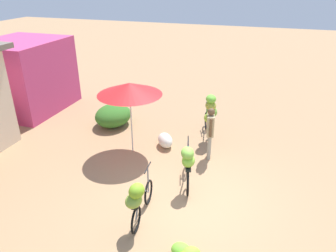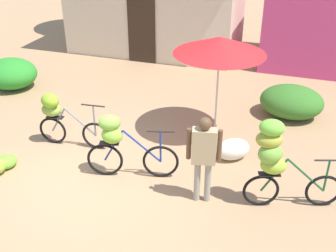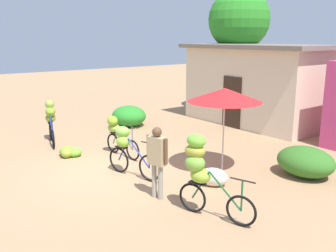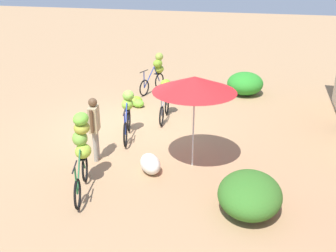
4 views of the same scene
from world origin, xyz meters
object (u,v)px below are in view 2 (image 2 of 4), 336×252
Objects in this scene: bicycle_center_loaded at (120,141)px; market_umbrella at (220,45)px; shop_pink at (320,20)px; building_low at (156,2)px; bicycle_by_shop at (276,157)px; person_vendor at (204,152)px; bicycle_near_pile at (59,115)px; produce_sack at (233,149)px.

market_umbrella is at bearing 58.11° from bicycle_center_loaded.
building_low is at bearing -176.78° from shop_pink.
building_low is 3.68× the size of bicycle_by_shop.
shop_pink is at bearing 70.09° from market_umbrella.
person_vendor is at bearing -168.67° from bicycle_by_shop.
bicycle_by_shop is (2.76, -0.01, 0.23)m from bicycle_center_loaded.
market_umbrella is 1.35× the size of bicycle_by_shop.
shop_pink is at bearing 3.22° from building_low.
bicycle_near_pile is 0.94× the size of bicycle_center_loaded.
building_low reaches higher than bicycle_by_shop.
bicycle_center_loaded is 2.31m from produce_sack.
bicycle_center_loaded reaches higher than produce_sack.
building_low reaches higher than person_vendor.
bicycle_center_loaded is 2.39× the size of produce_sack.
bicycle_near_pile is 4.49m from bicycle_by_shop.
shop_pink is 1.44× the size of market_umbrella.
bicycle_by_shop is at bearing -94.05° from shop_pink.
building_low is 7.30m from produce_sack.
shop_pink is 1.98× the size of person_vendor.
bicycle_center_loaded is 1.02× the size of bicycle_by_shop.
produce_sack is (0.57, -0.89, -1.82)m from market_umbrella.
market_umbrella is 3.17× the size of produce_sack.
bicycle_by_shop reaches higher than produce_sack.
shop_pink is at bearing 66.50° from bicycle_center_loaded.
produce_sack is at bearing -102.54° from shop_pink.
market_umbrella reaches higher than produce_sack.
bicycle_near_pile is (-2.99, -1.46, -1.34)m from market_umbrella.
person_vendor is at bearing -82.65° from market_umbrella.
building_low is 1.89× the size of shop_pink.
bicycle_near_pile is at bearing -87.79° from building_low.
shop_pink reaches higher than bicycle_near_pile.
market_umbrella is 3.59m from bicycle_near_pile.
shop_pink reaches higher than bicycle_center_loaded.
bicycle_near_pile reaches higher than produce_sack.
market_umbrella is (3.25, -5.17, 0.42)m from building_low.
building_low is at bearing 115.26° from person_vendor.
market_umbrella is at bearing -109.91° from shop_pink.
produce_sack is at bearing 9.17° from bicycle_near_pile.
market_umbrella is (-1.98, -5.47, 0.66)m from shop_pink.
building_low is 2.72× the size of market_umbrella.
bicycle_center_loaded is (-1.32, -2.12, -1.30)m from market_umbrella.
bicycle_by_shop is at bearing -55.88° from market_umbrella.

